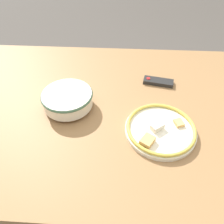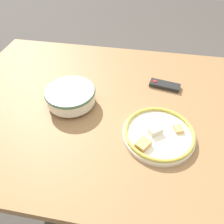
{
  "view_description": "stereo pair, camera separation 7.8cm",
  "coord_description": "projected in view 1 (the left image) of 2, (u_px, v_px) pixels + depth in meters",
  "views": [
    {
      "loc": [
        0.07,
        -0.75,
        1.4
      ],
      "look_at": [
        0.03,
        -0.09,
        0.74
      ],
      "focal_mm": 35.0,
      "sensor_mm": 36.0,
      "label": 1
    },
    {
      "loc": [
        0.15,
        -0.74,
        1.4
      ],
      "look_at": [
        0.03,
        -0.09,
        0.74
      ],
      "focal_mm": 35.0,
      "sensor_mm": 36.0,
      "label": 2
    }
  ],
  "objects": [
    {
      "name": "ground_plane",
      "position": [
        109.0,
        179.0,
        1.52
      ],
      "size": [
        8.0,
        8.0,
        0.0
      ],
      "primitive_type": "plane",
      "color": "#4C4742"
    },
    {
      "name": "dining_table",
      "position": [
        107.0,
        114.0,
        1.07
      ],
      "size": [
        1.52,
        1.07,
        0.7
      ],
      "color": "olive",
      "rests_on": "ground_plane"
    },
    {
      "name": "noodle_bowl",
      "position": [
        68.0,
        99.0,
        0.98
      ],
      "size": [
        0.23,
        0.23,
        0.08
      ],
      "color": "silver",
      "rests_on": "dining_table"
    },
    {
      "name": "food_plate",
      "position": [
        160.0,
        129.0,
        0.89
      ],
      "size": [
        0.29,
        0.29,
        0.04
      ],
      "color": "silver",
      "rests_on": "dining_table"
    },
    {
      "name": "tv_remote",
      "position": [
        158.0,
        82.0,
        1.13
      ],
      "size": [
        0.16,
        0.08,
        0.02
      ],
      "rotation": [
        0.0,
        0.0,
        1.38
      ],
      "color": "black",
      "rests_on": "dining_table"
    }
  ]
}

